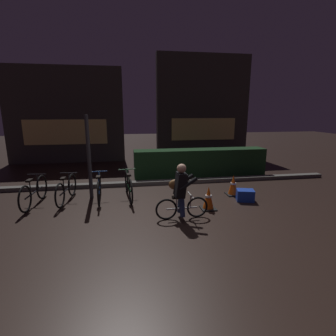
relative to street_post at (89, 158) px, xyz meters
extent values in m
plane|color=black|center=(1.83, -1.20, -1.12)|extent=(40.00, 40.00, 0.00)
cube|color=#56544F|center=(1.83, 1.00, -1.06)|extent=(12.00, 0.24, 0.12)
cube|color=#19381C|center=(3.63, 1.90, -0.64)|extent=(4.80, 0.70, 0.97)
cube|color=#383330|center=(-1.65, 5.30, 0.99)|extent=(5.07, 0.50, 4.22)
cube|color=#F2D172|center=(-1.65, 5.03, 0.28)|extent=(3.55, 0.04, 1.10)
cube|color=#383330|center=(4.91, 6.00, 1.41)|extent=(4.74, 0.50, 5.06)
cube|color=#F2D172|center=(4.91, 5.73, 0.28)|extent=(3.32, 0.04, 1.10)
cylinder|color=#2D2D33|center=(0.00, 0.00, 0.00)|extent=(0.10, 0.10, 2.24)
torus|color=black|center=(-1.31, 0.17, -0.80)|extent=(0.10, 0.65, 0.65)
torus|color=black|center=(-1.39, -0.80, -0.80)|extent=(0.10, 0.65, 0.65)
cylinder|color=black|center=(-1.35, -0.32, -0.80)|extent=(0.12, 0.97, 0.04)
cylinder|color=black|center=(-1.37, -0.49, -0.62)|extent=(0.03, 0.03, 0.36)
cube|color=black|center=(-1.37, -0.49, -0.43)|extent=(0.12, 0.21, 0.05)
cylinder|color=black|center=(-1.33, -0.05, -0.59)|extent=(0.03, 0.03, 0.41)
cylinder|color=black|center=(-1.33, -0.05, -0.39)|extent=(0.46, 0.06, 0.02)
torus|color=black|center=(-0.55, 0.30, -0.81)|extent=(0.12, 0.63, 0.63)
torus|color=black|center=(-0.66, -0.63, -0.81)|extent=(0.12, 0.63, 0.63)
cylinder|color=black|center=(-0.60, -0.17, -0.81)|extent=(0.14, 0.93, 0.04)
cylinder|color=black|center=(-0.62, -0.33, -0.63)|extent=(0.03, 0.03, 0.35)
cube|color=black|center=(-0.62, -0.33, -0.46)|extent=(0.12, 0.21, 0.05)
cylinder|color=black|center=(-0.57, 0.09, -0.61)|extent=(0.03, 0.03, 0.39)
cylinder|color=black|center=(-0.57, 0.09, -0.42)|extent=(0.46, 0.08, 0.02)
torus|color=black|center=(0.21, 0.26, -0.80)|extent=(0.08, 0.64, 0.64)
torus|color=black|center=(0.27, -0.70, -0.80)|extent=(0.08, 0.64, 0.64)
cylinder|color=#19479E|center=(0.24, -0.22, -0.80)|extent=(0.10, 0.96, 0.04)
cylinder|color=#19479E|center=(0.25, -0.39, -0.62)|extent=(0.03, 0.03, 0.36)
cube|color=black|center=(0.25, -0.39, -0.44)|extent=(0.11, 0.21, 0.05)
cylinder|color=#19479E|center=(0.22, 0.04, -0.60)|extent=(0.03, 0.03, 0.40)
cylinder|color=#19479E|center=(0.22, 0.04, -0.40)|extent=(0.46, 0.05, 0.02)
torus|color=black|center=(0.96, 0.32, -0.79)|extent=(0.11, 0.66, 0.66)
torus|color=black|center=(1.06, -0.66, -0.79)|extent=(0.11, 0.66, 0.66)
cylinder|color=#236B38|center=(1.01, -0.17, -0.79)|extent=(0.14, 0.98, 0.04)
cylinder|color=#236B38|center=(1.03, -0.34, -0.61)|extent=(0.03, 0.03, 0.37)
cube|color=black|center=(1.03, -0.34, -0.43)|extent=(0.12, 0.21, 0.05)
cylinder|color=#236B38|center=(0.98, 0.10, -0.59)|extent=(0.03, 0.03, 0.41)
cylinder|color=#236B38|center=(0.98, 0.10, -0.38)|extent=(0.46, 0.07, 0.02)
cube|color=black|center=(2.91, -1.30, -1.11)|extent=(0.36, 0.36, 0.03)
cone|color=#EA560F|center=(2.91, -1.30, -0.82)|extent=(0.26, 0.26, 0.54)
cylinder|color=white|center=(2.91, -1.30, -0.79)|extent=(0.16, 0.16, 0.05)
cube|color=black|center=(3.93, -0.39, -1.11)|extent=(0.36, 0.36, 0.03)
cone|color=#EA560F|center=(3.93, -0.39, -0.81)|extent=(0.26, 0.26, 0.55)
cylinder|color=white|center=(3.93, -0.39, -0.79)|extent=(0.16, 0.16, 0.05)
cube|color=#193DB7|center=(4.06, -0.90, -0.97)|extent=(0.51, 0.43, 0.30)
torus|color=black|center=(2.51, -1.73, -0.88)|extent=(0.49, 0.06, 0.48)
torus|color=black|center=(1.81, -1.75, -0.88)|extent=(0.49, 0.06, 0.48)
cylinder|color=silver|center=(2.16, -1.74, -0.88)|extent=(0.70, 0.06, 0.04)
cylinder|color=silver|center=(2.04, -1.75, -0.75)|extent=(0.03, 0.03, 0.26)
cube|color=black|center=(2.04, -1.75, -0.62)|extent=(0.20, 0.11, 0.05)
cylinder|color=silver|center=(2.35, -1.74, -0.73)|extent=(0.03, 0.03, 0.30)
cylinder|color=silver|center=(2.35, -1.74, -0.58)|extent=(0.04, 0.46, 0.02)
cylinder|color=navy|center=(2.14, -1.64, -0.82)|extent=(0.12, 0.21, 0.42)
cylinder|color=navy|center=(2.14, -1.84, -0.82)|extent=(0.12, 0.21, 0.42)
cube|color=black|center=(2.12, -1.74, -0.34)|extent=(0.27, 0.33, 0.54)
sphere|color=tan|center=(2.14, -1.74, 0.02)|extent=(0.20, 0.20, 0.20)
cylinder|color=black|center=(2.25, -1.60, -0.29)|extent=(0.40, 0.09, 0.29)
cylinder|color=black|center=(2.26, -1.88, -0.29)|extent=(0.40, 0.09, 0.29)
ellipsoid|color=brown|center=(2.05, -1.55, -0.39)|extent=(0.32, 0.17, 0.24)
camera|label=1|loc=(1.01, -6.88, 1.24)|focal=27.15mm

